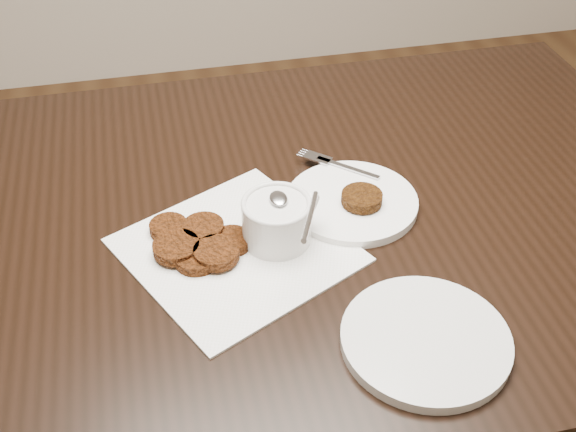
% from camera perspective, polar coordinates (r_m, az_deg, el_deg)
% --- Properties ---
extents(table, '(1.46, 0.94, 0.75)m').
position_cam_1_polar(table, '(1.40, -1.10, -11.72)').
color(table, black).
rests_on(table, floor).
extents(napkin, '(0.39, 0.39, 0.00)m').
position_cam_1_polar(napkin, '(1.07, -4.16, -2.73)').
color(napkin, white).
rests_on(napkin, table).
extents(sauce_ramekin, '(0.18, 0.18, 0.14)m').
position_cam_1_polar(sauce_ramekin, '(1.03, -0.93, 1.11)').
color(sauce_ramekin, silver).
rests_on(sauce_ramekin, napkin).
extents(patty_cluster, '(0.25, 0.25, 0.02)m').
position_cam_1_polar(patty_cluster, '(1.07, -7.04, -1.98)').
color(patty_cluster, '#6B2D0E').
rests_on(patty_cluster, napkin).
extents(plate_with_patty, '(0.30, 0.30, 0.03)m').
position_cam_1_polar(plate_with_patty, '(1.14, 5.17, 1.44)').
color(plate_with_patty, white).
rests_on(plate_with_patty, table).
extents(plate_empty, '(0.23, 0.23, 0.02)m').
position_cam_1_polar(plate_empty, '(0.95, 10.97, -9.72)').
color(plate_empty, silver).
rests_on(plate_empty, table).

